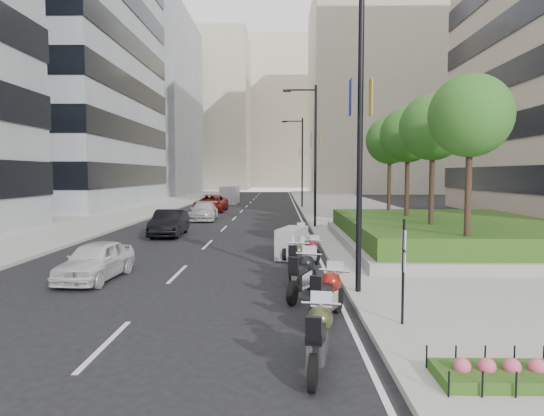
{
  "coord_description": "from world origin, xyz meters",
  "views": [
    {
      "loc": [
        2.07,
        -12.62,
        3.49
      ],
      "look_at": [
        1.73,
        8.39,
        2.0
      ],
      "focal_mm": 32.0,
      "sensor_mm": 36.0,
      "label": 1
    }
  ],
  "objects_px": {
    "lamp_post_2": "(301,158)",
    "car_c": "(204,211)",
    "motorcycle_1": "(327,296)",
    "parking_sign": "(403,266)",
    "car_d": "(211,203)",
    "motorcycle_4": "(310,253)",
    "car_a": "(96,261)",
    "car_b": "(169,223)",
    "lamp_post_1": "(313,149)",
    "delivery_van": "(230,195)",
    "lamp_post_0": "(355,117)",
    "motorcycle_2": "(303,275)",
    "motorcycle_0": "(318,338)",
    "motorcycle_5": "(292,243)",
    "motorcycle_6": "(300,238)",
    "motorcycle_3": "(296,261)"
  },
  "relations": [
    {
      "from": "car_d",
      "to": "delivery_van",
      "type": "distance_m",
      "value": 12.07
    },
    {
      "from": "lamp_post_1",
      "to": "delivery_van",
      "type": "distance_m",
      "value": 27.26
    },
    {
      "from": "motorcycle_0",
      "to": "car_c",
      "type": "bearing_deg",
      "value": 23.22
    },
    {
      "from": "car_a",
      "to": "motorcycle_0",
      "type": "bearing_deg",
      "value": -42.78
    },
    {
      "from": "motorcycle_5",
      "to": "car_b",
      "type": "relative_size",
      "value": 0.5
    },
    {
      "from": "parking_sign",
      "to": "car_d",
      "type": "bearing_deg",
      "value": 105.03
    },
    {
      "from": "motorcycle_0",
      "to": "car_d",
      "type": "bearing_deg",
      "value": 21.28
    },
    {
      "from": "lamp_post_0",
      "to": "motorcycle_4",
      "type": "height_order",
      "value": "lamp_post_0"
    },
    {
      "from": "lamp_post_0",
      "to": "motorcycle_4",
      "type": "xyz_separation_m",
      "value": [
        -0.94,
        4.24,
        -4.54
      ]
    },
    {
      "from": "delivery_van",
      "to": "motorcycle_4",
      "type": "bearing_deg",
      "value": -78.67
    },
    {
      "from": "lamp_post_2",
      "to": "car_b",
      "type": "xyz_separation_m",
      "value": [
        -8.27,
        -21.72,
        -4.33
      ]
    },
    {
      "from": "car_b",
      "to": "lamp_post_2",
      "type": "bearing_deg",
      "value": 67.72
    },
    {
      "from": "motorcycle_4",
      "to": "motorcycle_5",
      "type": "xyz_separation_m",
      "value": [
        -0.64,
        2.01,
        0.1
      ]
    },
    {
      "from": "motorcycle_0",
      "to": "parking_sign",
      "type": "bearing_deg",
      "value": -32.13
    },
    {
      "from": "motorcycle_4",
      "to": "car_a",
      "type": "distance_m",
      "value": 7.53
    },
    {
      "from": "motorcycle_4",
      "to": "motorcycle_2",
      "type": "bearing_deg",
      "value": -161.9
    },
    {
      "from": "motorcycle_1",
      "to": "lamp_post_2",
      "type": "bearing_deg",
      "value": 22.65
    },
    {
      "from": "parking_sign",
      "to": "motorcycle_5",
      "type": "distance_m",
      "value": 9.55
    },
    {
      "from": "delivery_van",
      "to": "lamp_post_2",
      "type": "bearing_deg",
      "value": -43.28
    },
    {
      "from": "motorcycle_2",
      "to": "motorcycle_4",
      "type": "bearing_deg",
      "value": 14.69
    },
    {
      "from": "motorcycle_5",
      "to": "car_b",
      "type": "bearing_deg",
      "value": 61.43
    },
    {
      "from": "car_a",
      "to": "motorcycle_2",
      "type": "bearing_deg",
      "value": -13.3
    },
    {
      "from": "motorcycle_0",
      "to": "motorcycle_5",
      "type": "distance_m",
      "value": 11.5
    },
    {
      "from": "motorcycle_6",
      "to": "lamp_post_2",
      "type": "bearing_deg",
      "value": 6.79
    },
    {
      "from": "motorcycle_0",
      "to": "car_a",
      "type": "relative_size",
      "value": 0.59
    },
    {
      "from": "motorcycle_6",
      "to": "delivery_van",
      "type": "height_order",
      "value": "delivery_van"
    },
    {
      "from": "parking_sign",
      "to": "car_d",
      "type": "distance_m",
      "value": 34.89
    },
    {
      "from": "lamp_post_0",
      "to": "motorcycle_1",
      "type": "relative_size",
      "value": 4.18
    },
    {
      "from": "lamp_post_0",
      "to": "car_b",
      "type": "height_order",
      "value": "lamp_post_0"
    },
    {
      "from": "parking_sign",
      "to": "car_a",
      "type": "distance_m",
      "value": 10.17
    },
    {
      "from": "lamp_post_1",
      "to": "motorcycle_2",
      "type": "height_order",
      "value": "lamp_post_1"
    },
    {
      "from": "motorcycle_2",
      "to": "motorcycle_4",
      "type": "xyz_separation_m",
      "value": [
        0.48,
        4.35,
        -0.1
      ]
    },
    {
      "from": "motorcycle_1",
      "to": "motorcycle_5",
      "type": "bearing_deg",
      "value": 28.27
    },
    {
      "from": "lamp_post_2",
      "to": "lamp_post_0",
      "type": "bearing_deg",
      "value": -90.0
    },
    {
      "from": "parking_sign",
      "to": "car_c",
      "type": "bearing_deg",
      "value": 108.29
    },
    {
      "from": "motorcycle_4",
      "to": "car_b",
      "type": "xyz_separation_m",
      "value": [
        -7.34,
        9.04,
        0.21
      ]
    },
    {
      "from": "lamp_post_1",
      "to": "motorcycle_5",
      "type": "distance_m",
      "value": 11.73
    },
    {
      "from": "motorcycle_4",
      "to": "motorcycle_0",
      "type": "bearing_deg",
      "value": -158.38
    },
    {
      "from": "motorcycle_1",
      "to": "car_b",
      "type": "xyz_separation_m",
      "value": [
        -7.33,
        15.64,
        0.12
      ]
    },
    {
      "from": "lamp_post_2",
      "to": "car_b",
      "type": "distance_m",
      "value": 23.64
    },
    {
      "from": "car_a",
      "to": "lamp_post_0",
      "type": "bearing_deg",
      "value": -9.65
    },
    {
      "from": "lamp_post_2",
      "to": "car_a",
      "type": "distance_m",
      "value": 34.24
    },
    {
      "from": "motorcycle_1",
      "to": "parking_sign",
      "type": "bearing_deg",
      "value": -87.84
    },
    {
      "from": "lamp_post_2",
      "to": "motorcycle_1",
      "type": "xyz_separation_m",
      "value": [
        -0.95,
        -37.35,
        -4.45
      ]
    },
    {
      "from": "motorcycle_1",
      "to": "motorcycle_6",
      "type": "distance_m",
      "value": 10.73
    },
    {
      "from": "lamp_post_1",
      "to": "lamp_post_2",
      "type": "distance_m",
      "value": 18.0
    },
    {
      "from": "motorcycle_0",
      "to": "motorcycle_3",
      "type": "relative_size",
      "value": 0.95
    },
    {
      "from": "motorcycle_6",
      "to": "car_b",
      "type": "bearing_deg",
      "value": 64.65
    },
    {
      "from": "lamp_post_2",
      "to": "car_c",
      "type": "relative_size",
      "value": 1.92
    },
    {
      "from": "lamp_post_0",
      "to": "motorcycle_0",
      "type": "bearing_deg",
      "value": -104.89
    }
  ]
}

